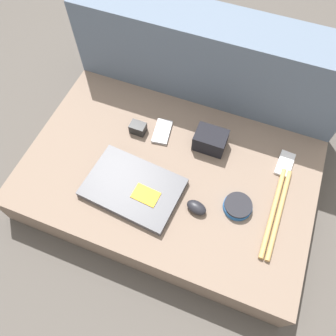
{
  "coord_description": "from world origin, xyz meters",
  "views": [
    {
      "loc": [
        0.21,
        -0.54,
        1.21
      ],
      "look_at": [
        0.0,
        0.0,
        0.18
      ],
      "focal_mm": 35.0,
      "sensor_mm": 36.0,
      "label": 1
    }
  ],
  "objects_px": {
    "speaker_puck": "(238,206)",
    "phone_silver": "(285,164)",
    "laptop": "(133,188)",
    "phone_black": "(162,132)",
    "charger_brick": "(138,128)",
    "computer_mouse": "(196,207)",
    "camera_pouch": "(210,140)"
  },
  "relations": [
    {
      "from": "speaker_puck",
      "to": "phone_silver",
      "type": "distance_m",
      "value": 0.26
    },
    {
      "from": "laptop",
      "to": "phone_black",
      "type": "distance_m",
      "value": 0.27
    },
    {
      "from": "phone_silver",
      "to": "charger_brick",
      "type": "distance_m",
      "value": 0.57
    },
    {
      "from": "laptop",
      "to": "phone_silver",
      "type": "height_order",
      "value": "laptop"
    },
    {
      "from": "computer_mouse",
      "to": "phone_black",
      "type": "xyz_separation_m",
      "value": [
        -0.23,
        0.26,
        -0.01
      ]
    },
    {
      "from": "phone_black",
      "to": "computer_mouse",
      "type": "bearing_deg",
      "value": -56.76
    },
    {
      "from": "computer_mouse",
      "to": "charger_brick",
      "type": "height_order",
      "value": "charger_brick"
    },
    {
      "from": "speaker_puck",
      "to": "camera_pouch",
      "type": "height_order",
      "value": "camera_pouch"
    },
    {
      "from": "speaker_puck",
      "to": "charger_brick",
      "type": "bearing_deg",
      "value": 158.95
    },
    {
      "from": "computer_mouse",
      "to": "charger_brick",
      "type": "distance_m",
      "value": 0.39
    },
    {
      "from": "phone_black",
      "to": "charger_brick",
      "type": "relative_size",
      "value": 2.02
    },
    {
      "from": "laptop",
      "to": "phone_black",
      "type": "relative_size",
      "value": 2.88
    },
    {
      "from": "camera_pouch",
      "to": "speaker_puck",
      "type": "bearing_deg",
      "value": -51.45
    },
    {
      "from": "camera_pouch",
      "to": "charger_brick",
      "type": "height_order",
      "value": "camera_pouch"
    },
    {
      "from": "computer_mouse",
      "to": "charger_brick",
      "type": "relative_size",
      "value": 1.35
    },
    {
      "from": "computer_mouse",
      "to": "charger_brick",
      "type": "bearing_deg",
      "value": 157.16
    },
    {
      "from": "phone_black",
      "to": "phone_silver",
      "type": "bearing_deg",
      "value": -4.8
    },
    {
      "from": "computer_mouse",
      "to": "camera_pouch",
      "type": "distance_m",
      "value": 0.27
    },
    {
      "from": "speaker_puck",
      "to": "computer_mouse",
      "type": "bearing_deg",
      "value": -156.14
    },
    {
      "from": "computer_mouse",
      "to": "laptop",
      "type": "bearing_deg",
      "value": -164.87
    },
    {
      "from": "speaker_puck",
      "to": "camera_pouch",
      "type": "distance_m",
      "value": 0.27
    },
    {
      "from": "computer_mouse",
      "to": "speaker_puck",
      "type": "bearing_deg",
      "value": 36.82
    },
    {
      "from": "speaker_puck",
      "to": "camera_pouch",
      "type": "relative_size",
      "value": 0.84
    },
    {
      "from": "laptop",
      "to": "phone_silver",
      "type": "bearing_deg",
      "value": 36.74
    },
    {
      "from": "laptop",
      "to": "camera_pouch",
      "type": "bearing_deg",
      "value": 59.91
    },
    {
      "from": "phone_silver",
      "to": "phone_black",
      "type": "xyz_separation_m",
      "value": [
        -0.48,
        -0.03,
        0.0
      ]
    },
    {
      "from": "camera_pouch",
      "to": "charger_brick",
      "type": "relative_size",
      "value": 1.98
    },
    {
      "from": "phone_black",
      "to": "charger_brick",
      "type": "height_order",
      "value": "charger_brick"
    },
    {
      "from": "laptop",
      "to": "speaker_puck",
      "type": "distance_m",
      "value": 0.37
    },
    {
      "from": "laptop",
      "to": "phone_silver",
      "type": "xyz_separation_m",
      "value": [
        0.48,
        0.3,
        -0.01
      ]
    },
    {
      "from": "laptop",
      "to": "phone_silver",
      "type": "relative_size",
      "value": 3.12
    },
    {
      "from": "charger_brick",
      "to": "camera_pouch",
      "type": "bearing_deg",
      "value": 7.55
    }
  ]
}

